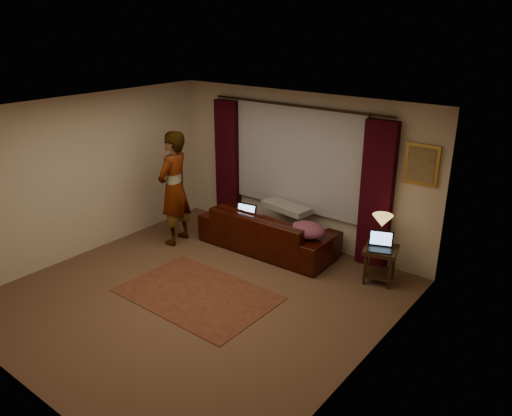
{
  "coord_description": "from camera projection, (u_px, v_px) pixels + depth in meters",
  "views": [
    {
      "loc": [
        4.46,
        -4.37,
        3.7
      ],
      "look_at": [
        0.1,
        1.2,
        1.0
      ],
      "focal_mm": 35.0,
      "sensor_mm": 36.0,
      "label": 1
    }
  ],
  "objects": [
    {
      "name": "end_table",
      "position": [
        380.0,
        265.0,
        7.41
      ],
      "size": [
        0.58,
        0.58,
        0.54
      ],
      "primitive_type": "cube",
      "rotation": [
        0.0,
        0.0,
        0.26
      ],
      "color": "black",
      "rests_on": "floor"
    },
    {
      "name": "drape_right",
      "position": [
        377.0,
        195.0,
        7.58
      ],
      "size": [
        0.5,
        0.14,
        2.3
      ],
      "primitive_type": "cube",
      "color": "black",
      "rests_on": "floor"
    },
    {
      "name": "sheer_curtain",
      "position": [
        297.0,
        158.0,
        8.36
      ],
      "size": [
        2.5,
        0.05,
        1.8
      ],
      "primitive_type": "cube",
      "color": "#A4A5AC",
      "rests_on": "wall_back"
    },
    {
      "name": "picture_frame",
      "position": [
        422.0,
        165.0,
        7.09
      ],
      "size": [
        0.5,
        0.04,
        0.6
      ],
      "primitive_type": "cube",
      "color": "gold",
      "rests_on": "wall_back"
    },
    {
      "name": "laptop_sofa",
      "position": [
        243.0,
        214.0,
        8.41
      ],
      "size": [
        0.42,
        0.45,
        0.27
      ],
      "primitive_type": null,
      "rotation": [
        0.0,
        0.0,
        0.15
      ],
      "color": "black",
      "rests_on": "sofa"
    },
    {
      "name": "wall_right",
      "position": [
        366.0,
        264.0,
        5.2
      ],
      "size": [
        0.02,
        5.0,
        2.6
      ],
      "primitive_type": "cube",
      "color": "beige",
      "rests_on": "ground"
    },
    {
      "name": "ceiling",
      "position": [
        190.0,
        113.0,
        6.18
      ],
      "size": [
        5.0,
        5.0,
        0.02
      ],
      "primitive_type": "cube",
      "color": "silver",
      "rests_on": "ground"
    },
    {
      "name": "floor",
      "position": [
        199.0,
        296.0,
        7.1
      ],
      "size": [
        5.0,
        5.0,
        0.01
      ],
      "primitive_type": "cube",
      "color": "brown",
      "rests_on": "ground"
    },
    {
      "name": "curtain_rod",
      "position": [
        297.0,
        106.0,
        8.01
      ],
      "size": [
        0.04,
        0.04,
        3.4
      ],
      "primitive_type": "cylinder",
      "color": "black",
      "rests_on": "wall_back"
    },
    {
      "name": "tiffany_lamp",
      "position": [
        381.0,
        230.0,
        7.33
      ],
      "size": [
        0.35,
        0.35,
        0.48
      ],
      "primitive_type": null,
      "rotation": [
        0.0,
        0.0,
        0.18
      ],
      "color": "olive",
      "rests_on": "end_table"
    },
    {
      "name": "person",
      "position": [
        174.0,
        188.0,
        8.49
      ],
      "size": [
        0.69,
        0.69,
        1.98
      ],
      "primitive_type": "imported",
      "rotation": [
        0.0,
        0.0,
        -1.36
      ],
      "color": "gray",
      "rests_on": "floor"
    },
    {
      "name": "area_rug",
      "position": [
        198.0,
        294.0,
        7.13
      ],
      "size": [
        2.16,
        1.45,
        0.01
      ],
      "primitive_type": "cube",
      "rotation": [
        0.0,
        0.0,
        -0.01
      ],
      "color": "brown",
      "rests_on": "floor"
    },
    {
      "name": "wall_left",
      "position": [
        84.0,
        176.0,
        8.08
      ],
      "size": [
        0.02,
        5.0,
        2.6
      ],
      "primitive_type": "cube",
      "color": "beige",
      "rests_on": "ground"
    },
    {
      "name": "clothing_pile",
      "position": [
        307.0,
        230.0,
        7.78
      ],
      "size": [
        0.66,
        0.56,
        0.24
      ],
      "primitive_type": "ellipsoid",
      "rotation": [
        0.0,
        0.0,
        -0.22
      ],
      "color": "#783A51",
      "rests_on": "sofa"
    },
    {
      "name": "throw_blanket",
      "position": [
        286.0,
        193.0,
        8.34
      ],
      "size": [
        0.92,
        0.47,
        0.1
      ],
      "primitive_type": "cube",
      "rotation": [
        0.0,
        0.0,
        -0.14
      ],
      "color": "gray",
      "rests_on": "sofa"
    },
    {
      "name": "laptop_table",
      "position": [
        381.0,
        242.0,
        7.2
      ],
      "size": [
        0.46,
        0.48,
        0.25
      ],
      "primitive_type": null,
      "rotation": [
        0.0,
        0.0,
        0.37
      ],
      "color": "black",
      "rests_on": "end_table"
    },
    {
      "name": "wall_front",
      "position": [
        11.0,
        284.0,
        4.8
      ],
      "size": [
        5.0,
        0.02,
        2.6
      ],
      "primitive_type": "cube",
      "color": "beige",
      "rests_on": "ground"
    },
    {
      "name": "wall_back",
      "position": [
        298.0,
        169.0,
        8.48
      ],
      "size": [
        5.0,
        0.02,
        2.6
      ],
      "primitive_type": "cube",
      "color": "beige",
      "rests_on": "ground"
    },
    {
      "name": "drape_left",
      "position": [
        228.0,
        162.0,
        9.31
      ],
      "size": [
        0.5,
        0.14,
        2.3
      ],
      "primitive_type": "cube",
      "color": "black",
      "rests_on": "floor"
    },
    {
      "name": "sofa",
      "position": [
        268.0,
        223.0,
        8.38
      ],
      "size": [
        2.39,
        1.08,
        0.96
      ],
      "primitive_type": "imported",
      "rotation": [
        0.0,
        0.0,
        3.16
      ],
      "color": "black",
      "rests_on": "floor"
    }
  ]
}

